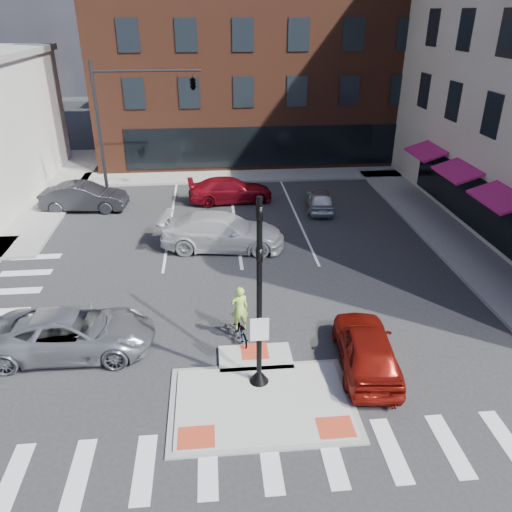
{
  "coord_description": "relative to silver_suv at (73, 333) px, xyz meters",
  "views": [
    {
      "loc": [
        -1.23,
        -11.62,
        10.36
      ],
      "look_at": [
        0.37,
        5.29,
        2.0
      ],
      "focal_mm": 35.0,
      "sensor_mm": 36.0,
      "label": 1
    }
  ],
  "objects": [
    {
      "name": "bg_car_silver",
      "position": [
        11.0,
        12.47,
        -0.11
      ],
      "size": [
        1.94,
        3.85,
        1.26
      ],
      "primitive_type": "imported",
      "rotation": [
        0.0,
        0.0,
        3.02
      ],
      "color": "silver",
      "rests_on": "ground"
    },
    {
      "name": "sidewalk_e",
      "position": [
        16.8,
        7.35,
        -0.67
      ],
      "size": [
        3.0,
        24.0,
        0.15
      ],
      "primitive_type": "cube",
      "color": "gray",
      "rests_on": "ground"
    },
    {
      "name": "bg_car_dark",
      "position": [
        -2.5,
        13.68,
        0.05
      ],
      "size": [
        4.9,
        2.07,
        1.57
      ],
      "primitive_type": "imported",
      "rotation": [
        0.0,
        0.0,
        1.49
      ],
      "color": "#232327",
      "rests_on": "ground"
    },
    {
      "name": "sidewalk_n",
      "position": [
        9.0,
        19.35,
        -0.67
      ],
      "size": [
        26.0,
        3.0,
        0.15
      ],
      "primitive_type": "cube",
      "color": "gray",
      "rests_on": "ground"
    },
    {
      "name": "mast_arm_signal",
      "position": [
        2.52,
        15.35,
        5.47
      ],
      "size": [
        6.1,
        2.24,
        8.0
      ],
      "color": "black",
      "rests_on": "ground"
    },
    {
      "name": "building_n",
      "position": [
        9.0,
        29.34,
        7.06
      ],
      "size": [
        24.4,
        18.4,
        15.5
      ],
      "color": "#532819",
      "rests_on": "ground"
    },
    {
      "name": "refuge_island",
      "position": [
        6.0,
        -2.91,
        -0.69
      ],
      "size": [
        5.4,
        4.65,
        0.13
      ],
      "color": "gray",
      "rests_on": "ground"
    },
    {
      "name": "bg_car_red",
      "position": [
        5.91,
        14.31,
        -0.02
      ],
      "size": [
        5.14,
        2.41,
        1.45
      ],
      "primitive_type": "imported",
      "rotation": [
        0.0,
        0.0,
        1.65
      ],
      "color": "maroon",
      "rests_on": "ground"
    },
    {
      "name": "silver_suv",
      "position": [
        0.0,
        0.0,
        0.0
      ],
      "size": [
        5.38,
        2.56,
        1.48
      ],
      "primitive_type": "imported",
      "rotation": [
        0.0,
        0.0,
        1.55
      ],
      "color": "#A6A7AD",
      "rests_on": "ground"
    },
    {
      "name": "ground",
      "position": [
        6.0,
        -2.65,
        -0.74
      ],
      "size": [
        120.0,
        120.0,
        0.0
      ],
      "primitive_type": "plane",
      "color": "#28282B",
      "rests_on": "ground"
    },
    {
      "name": "building_far_left",
      "position": [
        2.0,
        49.35,
        4.26
      ],
      "size": [
        10.0,
        12.0,
        10.0
      ],
      "primitive_type": "cube",
      "color": "slate",
      "rests_on": "ground"
    },
    {
      "name": "signal_pole",
      "position": [
        6.0,
        -2.25,
        1.61
      ],
      "size": [
        0.6,
        0.6,
        5.98
      ],
      "color": "black",
      "rests_on": "refuge_island"
    },
    {
      "name": "cyclist",
      "position": [
        5.57,
        0.15,
        -0.04
      ],
      "size": [
        0.87,
        1.71,
        2.09
      ],
      "rotation": [
        0.0,
        0.0,
        3.33
      ],
      "color": "#3F3F44",
      "rests_on": "ground"
    },
    {
      "name": "red_sedan",
      "position": [
        9.5,
        -1.72,
        -0.0
      ],
      "size": [
        2.2,
        4.49,
        1.47
      ],
      "primitive_type": "imported",
      "rotation": [
        0.0,
        0.0,
        3.03
      ],
      "color": "maroon",
      "rests_on": "ground"
    },
    {
      "name": "white_pickup",
      "position": [
        5.23,
        7.76,
        0.11
      ],
      "size": [
        6.17,
        3.18,
        1.71
      ],
      "primitive_type": "imported",
      "rotation": [
        0.0,
        0.0,
        1.43
      ],
      "color": "silver",
      "rests_on": "ground"
    },
    {
      "name": "building_far_right",
      "position": [
        15.0,
        51.35,
        5.26
      ],
      "size": [
        12.0,
        12.0,
        12.0
      ],
      "primitive_type": "cube",
      "color": "brown",
      "rests_on": "ground"
    }
  ]
}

